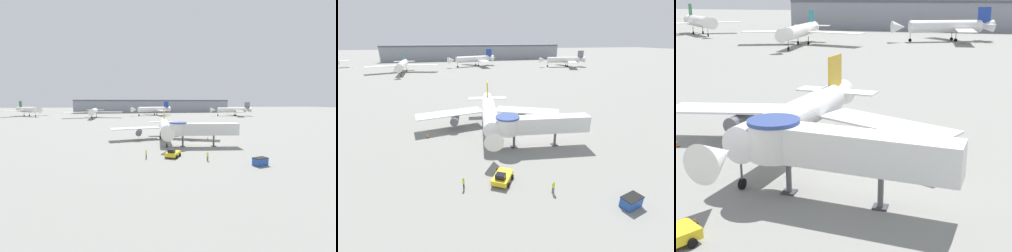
# 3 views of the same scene
# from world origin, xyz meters

# --- Properties ---
(ground_plane) EXTENTS (800.00, 800.00, 0.00)m
(ground_plane) POSITION_xyz_m (0.00, 0.00, 0.00)
(ground_plane) COLOR gray
(main_airplane) EXTENTS (31.23, 27.05, 8.47)m
(main_airplane) POSITION_xyz_m (-0.90, 1.11, 3.61)
(main_airplane) COLOR white
(main_airplane) RESTS_ON ground_plane
(jet_bridge) EXTENTS (16.54, 5.04, 5.90)m
(jet_bridge) POSITION_xyz_m (5.56, -9.08, 4.22)
(jet_bridge) COLOR silver
(jet_bridge) RESTS_ON ground_plane
(pushback_tug_yellow) EXTENTS (3.64, 4.16, 1.67)m
(pushback_tug_yellow) POSITION_xyz_m (-2.57, -18.31, 0.72)
(pushback_tug_yellow) COLOR yellow
(pushback_tug_yellow) RESTS_ON ground_plane
(service_container_blue) EXTENTS (2.79, 2.06, 1.34)m
(service_container_blue) POSITION_xyz_m (10.84, -26.54, 0.68)
(service_container_blue) COLOR #234C9E
(service_container_blue) RESTS_ON ground_plane
(traffic_cone_starboard_wing) EXTENTS (0.44, 0.44, 0.73)m
(traffic_cone_starboard_wing) POSITION_xyz_m (11.42, 0.54, 0.35)
(traffic_cone_starboard_wing) COLOR black
(traffic_cone_starboard_wing) RESTS_ON ground_plane
(traffic_cone_near_nose) EXTENTS (0.36, 0.36, 0.60)m
(traffic_cone_near_nose) POSITION_xyz_m (-2.61, -15.20, 0.28)
(traffic_cone_near_nose) COLOR black
(traffic_cone_near_nose) RESTS_ON ground_plane
(traffic_cone_port_wing) EXTENTS (0.51, 0.51, 0.84)m
(traffic_cone_port_wing) POSITION_xyz_m (-13.57, -0.75, 0.40)
(traffic_cone_port_wing) COLOR black
(traffic_cone_port_wing) RESTS_ON ground_plane
(ground_crew_marshaller) EXTENTS (0.37, 0.35, 1.69)m
(ground_crew_marshaller) POSITION_xyz_m (3.11, -22.18, 0.97)
(ground_crew_marshaller) COLOR #1E2338
(ground_crew_marshaller) RESTS_ON ground_plane
(ground_crew_wing_walker) EXTENTS (0.31, 0.37, 1.66)m
(ground_crew_wing_walker) POSITION_xyz_m (-7.77, -18.60, 0.96)
(ground_crew_wing_walker) COLOR #1E2338
(ground_crew_wing_walker) RESTS_ON ground_plane
(background_jet_gray_tail) EXTENTS (31.90, 33.42, 10.48)m
(background_jet_gray_tail) POSITION_xyz_m (68.17, 101.64, 4.60)
(background_jet_gray_tail) COLOR white
(background_jet_gray_tail) RESTS_ON ground_plane
(background_jet_blue_tail) EXTENTS (33.69, 32.28, 11.07)m
(background_jet_blue_tail) POSITION_xyz_m (8.63, 119.91, 4.85)
(background_jet_blue_tail) COLOR white
(background_jet_blue_tail) RESTS_ON ground_plane
(background_jet_teal_tail) EXTENTS (39.15, 35.75, 10.22)m
(background_jet_teal_tail) POSITION_xyz_m (-33.77, 95.23, 4.49)
(background_jet_teal_tail) COLOR white
(background_jet_teal_tail) RESTS_ON ground_plane
(terminal_building) EXTENTS (154.06, 25.90, 12.81)m
(terminal_building) POSITION_xyz_m (14.96, 175.00, 6.41)
(terminal_building) COLOR gray
(terminal_building) RESTS_ON ground_plane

